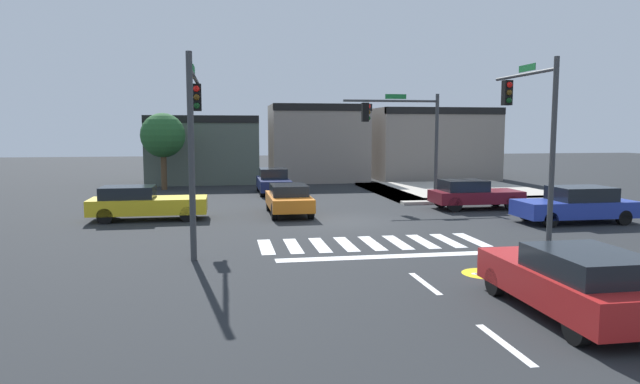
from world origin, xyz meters
The scene contains 16 objects.
ground_plane centered at (0.00, 0.00, 0.00)m, with size 120.00×120.00×0.00m, color #232628.
crosswalk_near centered at (0.00, -4.50, 0.00)m, with size 7.46×2.40×0.01m.
lane_markings centered at (1.06, -12.74, 0.00)m, with size 6.80×24.25×0.01m.
bike_detector_marking centered at (1.88, -8.86, 0.00)m, with size 1.19×1.19×0.01m.
curb_corner_northeast centered at (8.49, 9.42, 0.07)m, with size 10.00×10.60×0.15m.
storefront_row centered at (3.89, 18.92, 2.63)m, with size 25.35×6.81×5.53m.
traffic_signal_southeast centered at (5.98, -3.77, 4.20)m, with size 0.32×4.18×6.13m.
traffic_signal_northeast centered at (4.31, 5.48, 3.89)m, with size 5.02×0.32×5.57m.
traffic_signal_southwest centered at (-5.71, -4.03, 4.12)m, with size 0.32×5.81×5.92m.
car_maroon centered at (6.78, 2.57, 0.72)m, with size 4.15×1.85×1.39m.
car_yellow centered at (-8.10, 1.82, 0.72)m, with size 4.74×1.80×1.42m.
car_blue centered at (9.18, -1.86, 0.74)m, with size 4.67×1.93×1.46m.
car_orange centered at (-2.00, 2.28, 0.71)m, with size 1.76×4.12×1.34m.
car_navy centered at (-1.95, 10.72, 0.72)m, with size 1.76×4.38×1.47m.
car_red centered at (2.08, -12.35, 0.73)m, with size 1.92×4.46×1.42m.
roadside_tree centered at (-8.50, 14.00, 3.37)m, with size 2.75×2.75×4.78m.
Camera 1 is at (-4.81, -22.40, 3.75)m, focal length 31.78 mm.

